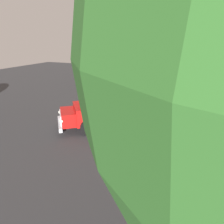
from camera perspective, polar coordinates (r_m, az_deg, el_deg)
ground_plane at (r=14.30m, az=0.49°, el=-2.92°), size 60.00×60.00×0.00m
vintage_fire_truck at (r=13.34m, az=-0.97°, el=0.88°), size 6.01×5.40×2.59m
classic_hot_rod at (r=19.15m, az=15.40°, el=4.66°), size 4.73×3.25×1.46m
lawn_chair_near_truck at (r=15.35m, az=7.86°, el=0.88°), size 0.59×0.59×1.02m
lawn_chair_by_car at (r=20.61m, az=6.97°, el=5.84°), size 0.66×0.65×1.02m
lawn_chair_spare at (r=19.13m, az=5.72°, el=4.79°), size 0.67×0.67×1.02m
spectator_seated at (r=15.20m, az=7.65°, el=1.13°), size 0.47×0.60×1.29m
spectator_standing at (r=15.20m, az=10.08°, el=2.05°), size 0.64×0.36×1.68m
oak_tree_right at (r=24.85m, az=3.32°, el=16.81°), size 3.67×3.67×6.10m
utility_pole at (r=26.35m, az=-7.60°, el=16.47°), size 1.32×1.26×7.80m
traffic_cone at (r=17.30m, az=-2.29°, el=2.26°), size 0.40×0.40×0.64m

